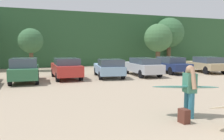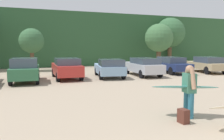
# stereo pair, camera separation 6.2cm
# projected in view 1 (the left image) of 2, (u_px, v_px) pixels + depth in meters

# --- Properties ---
(hillside_ridge) EXTENTS (108.00, 12.00, 6.33)m
(hillside_ridge) POSITION_uv_depth(u_px,v_px,m) (48.00, 40.00, 32.30)
(hillside_ridge) COLOR #2D5633
(hillside_ridge) RESTS_ON ground_plane
(tree_right) EXTENTS (2.34, 2.34, 4.05)m
(tree_right) POSITION_uv_depth(u_px,v_px,m) (31.00, 41.00, 22.70)
(tree_right) COLOR brown
(tree_right) RESTS_ON ground_plane
(tree_far_left) EXTENTS (3.24, 3.24, 4.92)m
(tree_far_left) POSITION_uv_depth(u_px,v_px,m) (158.00, 38.00, 27.68)
(tree_far_left) COLOR brown
(tree_far_left) RESTS_ON ground_plane
(tree_center) EXTENTS (3.92, 3.92, 6.04)m
(tree_center) POSITION_uv_depth(u_px,v_px,m) (169.00, 33.00, 31.75)
(tree_center) COLOR brown
(tree_center) RESTS_ON ground_plane
(parked_car_forest_green) EXTENTS (2.15, 4.17, 1.61)m
(parked_car_forest_green) POSITION_uv_depth(u_px,v_px,m) (25.00, 70.00, 15.99)
(parked_car_forest_green) COLOR #2D6642
(parked_car_forest_green) RESTS_ON ground_plane
(parked_car_red) EXTENTS (2.01, 4.24, 1.53)m
(parked_car_red) POSITION_uv_depth(u_px,v_px,m) (66.00, 68.00, 17.68)
(parked_car_red) COLOR #B72D28
(parked_car_red) RESTS_ON ground_plane
(parked_car_sky_blue) EXTENTS (2.63, 4.42, 1.43)m
(parked_car_sky_blue) POSITION_uv_depth(u_px,v_px,m) (109.00, 68.00, 18.38)
(parked_car_sky_blue) COLOR #84ADD1
(parked_car_sky_blue) RESTS_ON ground_plane
(parked_car_silver) EXTENTS (2.06, 4.63, 1.45)m
(parked_car_silver) POSITION_uv_depth(u_px,v_px,m) (143.00, 66.00, 19.45)
(parked_car_silver) COLOR silver
(parked_car_silver) RESTS_ON ground_plane
(parked_car_navy) EXTENTS (2.15, 4.80, 1.42)m
(parked_car_navy) POSITION_uv_depth(u_px,v_px,m) (170.00, 64.00, 21.45)
(parked_car_navy) COLOR navy
(parked_car_navy) RESTS_ON ground_plane
(parked_car_tan) EXTENTS (2.64, 4.64, 1.42)m
(parked_car_tan) POSITION_uv_depth(u_px,v_px,m) (206.00, 64.00, 21.80)
(parked_car_tan) COLOR tan
(parked_car_tan) RESTS_ON ground_plane
(person_adult) EXTENTS (0.42, 0.85, 1.79)m
(person_adult) POSITION_uv_depth(u_px,v_px,m) (190.00, 88.00, 8.19)
(person_adult) COLOR teal
(person_adult) RESTS_ON ground_plane
(surfboard_teal) EXTENTS (2.32, 1.57, 0.23)m
(surfboard_teal) POSITION_uv_depth(u_px,v_px,m) (185.00, 87.00, 8.28)
(surfboard_teal) COLOR teal
(backpack_dropped) EXTENTS (0.24, 0.34, 0.45)m
(backpack_dropped) POSITION_uv_depth(u_px,v_px,m) (184.00, 116.00, 7.64)
(backpack_dropped) COLOR #592D23
(backpack_dropped) RESTS_ON ground_plane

